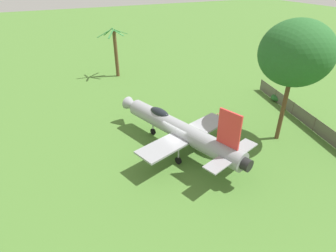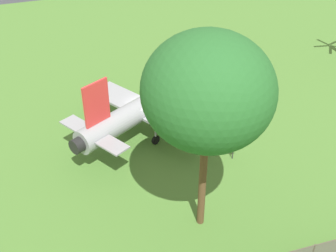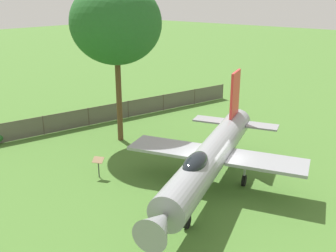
{
  "view_description": "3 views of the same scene",
  "coord_description": "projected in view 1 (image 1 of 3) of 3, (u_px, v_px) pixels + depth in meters",
  "views": [
    {
      "loc": [
        -9.19,
        -17.24,
        13.65
      ],
      "look_at": [
        -1.24,
        -0.14,
        2.77
      ],
      "focal_mm": 29.54,
      "sensor_mm": 36.0,
      "label": 1
    },
    {
      "loc": [
        21.53,
        -11.37,
        16.64
      ],
      "look_at": [
        3.57,
        -0.8,
        2.5
      ],
      "focal_mm": 45.53,
      "sensor_mm": 36.0,
      "label": 2
    },
    {
      "loc": [
        -9.9,
        14.84,
        9.56
      ],
      "look_at": [
        3.57,
        -0.8,
        2.5
      ],
      "focal_mm": 41.41,
      "sensor_mm": 36.0,
      "label": 3
    }
  ],
  "objects": [
    {
      "name": "display_jet",
      "position": [
        178.0,
        128.0,
        22.93
      ],
      "size": [
        9.3,
        13.53,
        5.37
      ],
      "rotation": [
        0.0,
        0.0,
        1.89
      ],
      "color": "gray",
      "rests_on": "ground_plane"
    },
    {
      "name": "info_plaque",
      "position": [
        218.0,
        115.0,
        27.45
      ],
      "size": [
        0.71,
        0.61,
        1.14
      ],
      "color": "#333333",
      "rests_on": "ground_plane"
    },
    {
      "name": "palm_tree",
      "position": [
        116.0,
        52.0,
        38.16
      ],
      "size": [
        4.16,
        3.09,
        6.67
      ],
      "color": "brown",
      "rests_on": "ground_plane"
    },
    {
      "name": "perimeter_fence",
      "position": [
        327.0,
        133.0,
        24.66
      ],
      "size": [
        5.75,
        23.75,
        1.42
      ],
      "rotation": [
        0.0,
        0.0,
        7.62
      ],
      "color": "#4C4238",
      "rests_on": "ground_plane"
    },
    {
      "name": "shade_tree",
      "position": [
        296.0,
        54.0,
        21.51
      ],
      "size": [
        5.85,
        5.73,
        10.43
      ],
      "color": "brown",
      "rests_on": "ground_plane"
    },
    {
      "name": "ground_plane",
      "position": [
        180.0,
        150.0,
        23.72
      ],
      "size": [
        200.0,
        200.0,
        0.0
      ],
      "primitive_type": "plane",
      "color": "#47722D"
    },
    {
      "name": "shrub_near_fence",
      "position": [
        278.0,
        98.0,
        32.27
      ],
      "size": [
        1.51,
        1.55,
        0.78
      ],
      "color": "#235B26",
      "rests_on": "ground_plane"
    }
  ]
}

